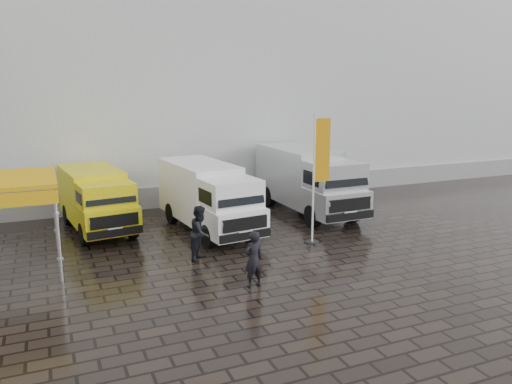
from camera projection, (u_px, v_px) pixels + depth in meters
ground at (306, 248)px, 17.56m from camera, size 120.00×120.00×0.00m
exhibition_hall at (214, 79)px, 31.45m from camera, size 44.00×16.00×12.00m
hall_plinth at (265, 188)px, 25.37m from camera, size 44.00×0.15×1.00m
van_yellow at (97, 201)px, 19.46m from camera, size 2.61×5.34×2.37m
van_white at (208, 199)px, 19.44m from camera, size 2.67×6.18×2.59m
van_silver at (308, 182)px, 22.12m from camera, size 2.29×6.59×2.84m
flagpole at (318, 172)px, 17.75m from camera, size 0.88×0.50×4.68m
wheelie_bin at (358, 183)px, 26.87m from camera, size 0.62×0.62×0.95m
person_front at (254, 259)px, 14.05m from camera, size 0.65×0.48×1.65m
person_tent at (201, 233)px, 16.31m from camera, size 1.08×1.12×1.81m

